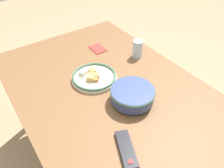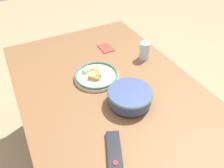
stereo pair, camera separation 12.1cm
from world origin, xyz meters
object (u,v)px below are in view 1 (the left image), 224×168
food_plate (94,77)px  noodle_bowl (132,94)px  tv_remote (126,149)px  drinking_glass (138,49)px

food_plate → noodle_bowl: bearing=-165.7°
tv_remote → noodle_bowl: bearing=-110.8°
food_plate → tv_remote: food_plate is taller
noodle_bowl → food_plate: 0.28m
noodle_bowl → food_plate: size_ratio=0.87×
noodle_bowl → drinking_glass: (0.32, -0.30, 0.01)m
tv_remote → drinking_glass: (0.54, -0.51, 0.05)m
noodle_bowl → tv_remote: (-0.22, 0.21, -0.04)m
noodle_bowl → food_plate: bearing=14.3°
noodle_bowl → tv_remote: noodle_bowl is taller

